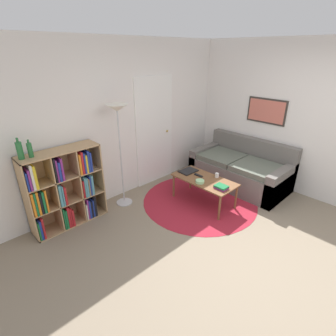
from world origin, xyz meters
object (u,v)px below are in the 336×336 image
object	(u,v)px
couch	(241,169)
cup	(217,175)
bottle_middle	(30,150)
bottle_left	(20,150)
floor_lamp	(118,121)
laptop	(188,171)
bowl	(200,181)
coffee_table	(204,181)
bookshelf	(64,190)

from	to	relation	value
couch	cup	distance (m)	0.91
cup	bottle_middle	distance (m)	2.80
bottle_left	cup	bearing A→B (deg)	-24.24
bottle_middle	floor_lamp	bearing A→B (deg)	-4.63
bottle_left	bottle_middle	size ratio (longest dim) A/B	1.19
laptop	bowl	bearing A→B (deg)	-113.53
floor_lamp	coffee_table	distance (m)	1.70
bottle_left	bottle_middle	world-z (taller)	bottle_left
bookshelf	bowl	world-z (taller)	bookshelf
couch	cup	bearing A→B (deg)	-176.30
bookshelf	laptop	bearing A→B (deg)	-18.41
bookshelf	cup	world-z (taller)	bookshelf
bookshelf	cup	distance (m)	2.40
floor_lamp	couch	distance (m)	2.56
floor_lamp	laptop	world-z (taller)	floor_lamp
couch	floor_lamp	bearing A→B (deg)	154.81
floor_lamp	bowl	world-z (taller)	floor_lamp
floor_lamp	bottle_middle	bearing A→B (deg)	175.37
floor_lamp	bottle_middle	xyz separation A→B (m)	(-1.25, 0.10, -0.17)
coffee_table	bottle_left	size ratio (longest dim) A/B	3.87
cup	bottle_left	world-z (taller)	bottle_left
cup	bottle_middle	bearing A→B (deg)	155.08
bowl	bottle_left	world-z (taller)	bottle_left
bottle_middle	bowl	bearing A→B (deg)	-27.07
coffee_table	laptop	world-z (taller)	laptop
laptop	bowl	distance (m)	0.45
bowl	cup	distance (m)	0.36
bookshelf	coffee_table	bearing A→B (deg)	-28.26
bowl	bottle_left	xyz separation A→B (m)	(-2.19, 1.08, 0.81)
coffee_table	bottle_middle	xyz separation A→B (m)	(-2.23, 1.03, 0.86)
floor_lamp	bottle_middle	distance (m)	1.27
laptop	bottle_left	xyz separation A→B (m)	(-2.37, 0.66, 0.82)
floor_lamp	bowl	bearing A→B (deg)	-49.25
couch	cup	xyz separation A→B (m)	(-0.88, -0.06, 0.19)
cup	bottle_left	xyz separation A→B (m)	(-2.55, 1.15, 0.80)
bowl	bottle_middle	bearing A→B (deg)	152.93
laptop	bottle_middle	world-z (taller)	bottle_middle
couch	bowl	bearing A→B (deg)	179.42
bowl	laptop	bearing A→B (deg)	66.47
floor_lamp	laptop	size ratio (longest dim) A/B	5.33
floor_lamp	couch	size ratio (longest dim) A/B	0.94
bookshelf	bottle_middle	bearing A→B (deg)	179.97
bottle_left	coffee_table	bearing A→B (deg)	-24.04
floor_lamp	coffee_table	bearing A→B (deg)	-43.39
couch	bowl	world-z (taller)	couch
laptop	coffee_table	bearing A→B (deg)	-93.93
bowl	bottle_middle	size ratio (longest dim) A/B	0.62
floor_lamp	cup	bearing A→B (deg)	-41.00
couch	bottle_middle	size ratio (longest dim) A/B	7.74
bookshelf	bottle_left	distance (m)	0.82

